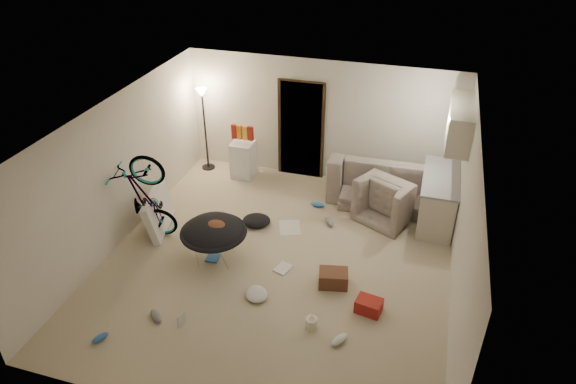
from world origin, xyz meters
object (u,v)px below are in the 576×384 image
(sofa, at_px, (389,185))
(mini_fridge, at_px, (243,159))
(bicycle, at_px, (149,216))
(armchair, at_px, (392,201))
(juicer, at_px, (312,322))
(drink_case_a, at_px, (333,278))
(kitchen_counter, at_px, (438,199))
(floor_lamp, at_px, (203,112))
(tv_box, at_px, (159,211))
(drink_case_b, at_px, (369,306))
(saucer_chair, at_px, (214,237))

(sofa, xyz_separation_m, mini_fridge, (-3.05, 0.10, 0.05))
(bicycle, bearing_deg, armchair, -71.72)
(sofa, height_order, bicycle, bicycle)
(sofa, distance_m, juicer, 3.75)
(armchair, height_order, drink_case_a, armchair)
(kitchen_counter, distance_m, mini_fridge, 4.00)
(floor_lamp, bearing_deg, drink_case_a, -40.74)
(bicycle, relative_size, drink_case_a, 3.93)
(floor_lamp, bearing_deg, tv_box, -87.53)
(mini_fridge, xyz_separation_m, drink_case_a, (2.54, -2.83, -0.26))
(bicycle, height_order, juicer, bicycle)
(tv_box, relative_size, drink_case_b, 2.93)
(floor_lamp, bearing_deg, drink_case_b, -39.79)
(bicycle, bearing_deg, mini_fridge, -24.17)
(kitchen_counter, height_order, saucer_chair, kitchen_counter)
(armchair, bearing_deg, saucer_chair, 65.36)
(floor_lamp, height_order, saucer_chair, floor_lamp)
(kitchen_counter, relative_size, drink_case_a, 3.37)
(floor_lamp, height_order, drink_case_b, floor_lamp)
(floor_lamp, relative_size, sofa, 0.78)
(drink_case_a, bearing_deg, saucer_chair, 166.66)
(drink_case_b, bearing_deg, juicer, -132.98)
(floor_lamp, bearing_deg, armchair, -10.43)
(kitchen_counter, bearing_deg, saucer_chair, -146.98)
(drink_case_a, xyz_separation_m, juicer, (-0.10, -0.96, -0.03))
(bicycle, relative_size, saucer_chair, 1.62)
(tv_box, distance_m, drink_case_b, 4.06)
(drink_case_b, bearing_deg, tv_box, 175.39)
(drink_case_a, bearing_deg, tv_box, 158.00)
(kitchen_counter, height_order, tv_box, kitchen_counter)
(bicycle, height_order, saucer_chair, bicycle)
(armchair, bearing_deg, mini_fridge, 14.88)
(floor_lamp, relative_size, armchair, 1.86)
(kitchen_counter, distance_m, drink_case_b, 2.84)
(armchair, distance_m, drink_case_a, 2.29)
(floor_lamp, distance_m, bicycle, 2.77)
(saucer_chair, bearing_deg, juicer, -28.38)
(kitchen_counter, relative_size, sofa, 0.65)
(kitchen_counter, xyz_separation_m, drink_case_b, (-0.81, -2.70, -0.33))
(bicycle, bearing_deg, juicer, -118.78)
(kitchen_counter, xyz_separation_m, tv_box, (-4.73, -1.67, -0.09))
(floor_lamp, relative_size, juicer, 7.62)
(mini_fridge, relative_size, juicer, 3.23)
(bicycle, distance_m, saucer_chair, 1.33)
(mini_fridge, height_order, drink_case_a, mini_fridge)
(armchair, relative_size, bicycle, 0.56)
(sofa, distance_m, saucer_chair, 3.66)
(tv_box, height_order, drink_case_b, tv_box)
(saucer_chair, bearing_deg, bicycle, 169.94)
(bicycle, relative_size, juicer, 7.35)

